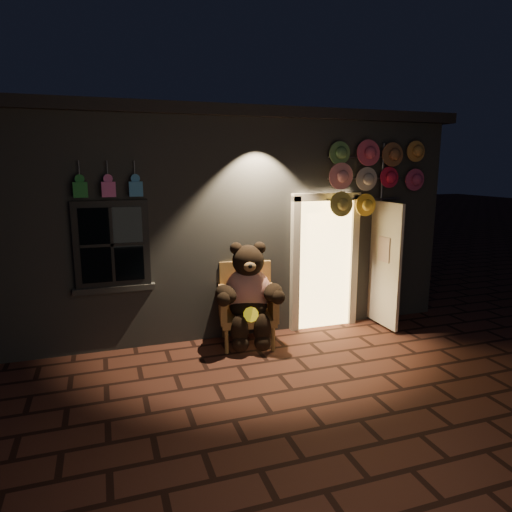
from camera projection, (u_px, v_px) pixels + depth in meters
name	position (u px, v px, depth m)	size (l,w,h in m)	color
ground	(279.00, 375.00, 5.79)	(60.00, 60.00, 0.00)	#4F281E
shop_building	(207.00, 210.00, 9.15)	(7.30, 5.95, 3.51)	slate
wicker_armchair	(247.00, 304.00, 6.78)	(0.94, 0.88, 1.19)	#AD8243
teddy_bear	(249.00, 294.00, 6.59)	(1.06, 0.92, 1.49)	red
hat_rack	(374.00, 176.00, 7.15)	(1.69, 0.22, 2.98)	#59595E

